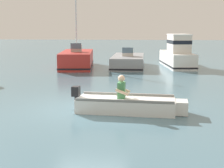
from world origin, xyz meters
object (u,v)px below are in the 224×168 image
at_px(rowboat_with_person, 128,104).
at_px(moored_boat_red, 77,60).
at_px(moored_boat_white, 177,55).
at_px(moored_boat_grey, 128,62).

distance_m(rowboat_with_person, moored_boat_red, 12.09).
bearing_deg(moored_boat_white, moored_boat_red, -171.72).
height_order(moored_boat_red, moored_boat_grey, moored_boat_red).
relative_size(moored_boat_red, moored_boat_white, 1.01).
xyz_separation_m(rowboat_with_person, moored_boat_white, (2.89, 12.44, 0.57)).
relative_size(moored_boat_grey, moored_boat_white, 0.98).
bearing_deg(rowboat_with_person, moored_boat_red, 108.71).
bearing_deg(moored_boat_grey, moored_boat_red, -171.81).
height_order(moored_boat_red, moored_boat_white, moored_boat_red).
distance_m(moored_boat_red, moored_boat_grey, 3.46).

